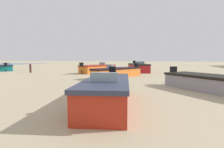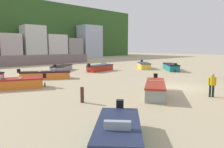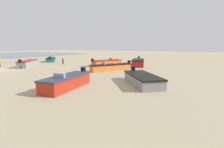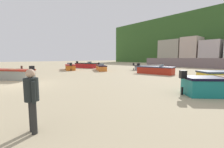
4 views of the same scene
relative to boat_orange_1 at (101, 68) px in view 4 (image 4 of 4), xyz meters
name	(u,v)px [view 4 (image 4 of 4)]	position (x,y,z in m)	size (l,w,h in m)	color
ground_plane	(22,85)	(6.55, -11.84, -0.41)	(160.00, 160.00, 0.00)	tan
harbor_pier	(192,63)	(6.45, 18.16, 0.53)	(20.46, 2.40, 1.89)	slate
townhouse_far_left	(172,52)	(-6.86, 35.25, 3.54)	(7.20, 6.18, 7.90)	#A8A18F
townhouse_left	(192,51)	(-0.44, 35.65, 3.69)	(4.88, 6.99, 8.22)	beige
townhouse_centre_left	(212,53)	(4.96, 35.37, 2.98)	(5.03, 6.44, 6.80)	beige
boat_orange_1	(101,68)	(0.00, 0.00, 0.00)	(5.06, 3.56, 1.12)	orange
boat_red_4	(155,70)	(8.65, 1.64, 0.05)	(4.64, 2.17, 1.22)	#B22918
boat_grey_5	(9,74)	(2.90, -12.18, 0.05)	(4.41, 3.71, 1.24)	gray
boat_grey_6	(149,68)	(4.80, 5.78, -0.02)	(4.53, 4.29, 1.10)	gray
boat_red_8	(86,65)	(-6.10, 1.05, 0.07)	(4.75, 3.09, 1.27)	#B01E21
boat_orange_9	(70,67)	(-4.08, -3.22, 0.03)	(4.94, 3.13, 1.17)	orange
mooring_post_near_water	(22,70)	(-2.00, -10.39, 0.07)	(0.22, 0.22, 0.96)	#492923
beach_walker_distant	(32,96)	(14.62, -12.97, 0.54)	(0.53, 0.34, 1.62)	#262625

